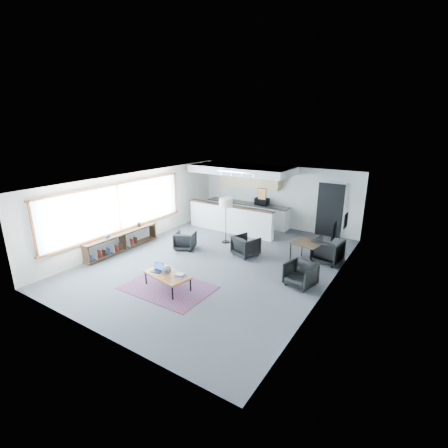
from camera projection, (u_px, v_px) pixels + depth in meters
The scene contains 21 objects.
room at pixel (217, 223), 10.10m from camera, with size 7.02×9.02×2.62m.
window at pixel (119, 209), 11.12m from camera, with size 0.10×5.95×1.66m.
console at pixel (122, 242), 11.25m from camera, with size 0.35×3.00×0.80m.
kitchenette at pixel (242, 195), 13.67m from camera, with size 4.20×1.96×2.60m.
doorway at pixel (330, 210), 12.53m from camera, with size 1.10×0.12×2.15m.
track_light at pixel (237, 173), 11.80m from camera, with size 1.60×0.07×0.15m.
wall_art_lower at pixel (334, 231), 8.55m from camera, with size 0.03×0.38×0.48m.
wall_art_upper at pixel (346, 221), 9.61m from camera, with size 0.03×0.34×0.44m.
kilim_rug at pixel (168, 288), 8.77m from camera, with size 2.36×1.61×0.01m.
coffee_table at pixel (167, 275), 8.66m from camera, with size 1.39×0.92×0.42m.
laptop at pixel (158, 269), 8.81m from camera, with size 0.33×0.28×0.22m.
ceramic_pot at pixel (167, 270), 8.58m from camera, with size 0.26×0.26×0.26m.
book_stack at pixel (180, 275), 8.49m from camera, with size 0.30×0.26×0.08m.
coaster at pixel (162, 278), 8.41m from camera, with size 0.13×0.13×0.01m.
armchair_left at pixel (185, 240), 11.41m from camera, with size 0.67×0.62×0.69m, color black.
armchair_right at pixel (246, 245), 10.81m from camera, with size 0.73×0.69×0.76m, color black.
floor_lamp at pixel (226, 204), 11.71m from camera, with size 0.61×0.61×1.69m.
dining_table at pixel (307, 244), 10.18m from camera, with size 0.96×0.96×0.69m.
dining_chair_near at pixel (301, 275), 8.80m from camera, with size 0.61×0.57×0.63m, color black.
dining_chair_far at pixel (328, 251), 10.32m from camera, with size 0.70×0.65×0.72m, color black.
microwave at pixel (262, 201), 13.74m from camera, with size 0.56×0.31×0.38m, color black.
Camera 1 is at (5.41, -8.00, 4.26)m, focal length 26.00 mm.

